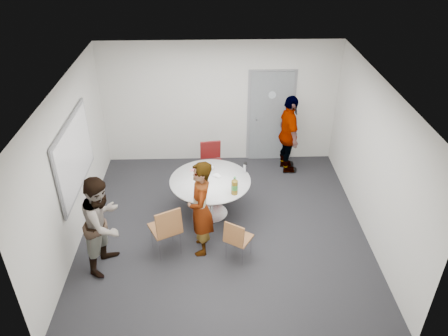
{
  "coord_description": "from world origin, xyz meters",
  "views": [
    {
      "loc": [
        -0.18,
        -6.12,
        5.08
      ],
      "look_at": [
        0.02,
        0.25,
        1.12
      ],
      "focal_mm": 35.0,
      "sensor_mm": 36.0,
      "label": 1
    }
  ],
  "objects_px": {
    "chair_near_left": "(167,227)",
    "person_left": "(103,223)",
    "chair_near_right": "(237,237)",
    "chair_far": "(211,159)",
    "person_right": "(289,135)",
    "table": "(212,185)",
    "whiteboard": "(75,155)",
    "door": "(271,117)",
    "person_main": "(201,209)"
  },
  "relations": [
    {
      "from": "person_main",
      "to": "chair_far",
      "type": "bearing_deg",
      "value": 174.11
    },
    {
      "from": "door",
      "to": "person_main",
      "type": "relative_size",
      "value": 1.25
    },
    {
      "from": "whiteboard",
      "to": "chair_near_right",
      "type": "distance_m",
      "value": 3.0
    },
    {
      "from": "table",
      "to": "person_left",
      "type": "height_order",
      "value": "person_left"
    },
    {
      "from": "chair_far",
      "to": "person_right",
      "type": "relative_size",
      "value": 0.53
    },
    {
      "from": "person_left",
      "to": "chair_near_left",
      "type": "bearing_deg",
      "value": -62.46
    },
    {
      "from": "table",
      "to": "person_right",
      "type": "distance_m",
      "value": 2.24
    },
    {
      "from": "door",
      "to": "chair_near_left",
      "type": "bearing_deg",
      "value": -123.05
    },
    {
      "from": "whiteboard",
      "to": "chair_near_left",
      "type": "height_order",
      "value": "whiteboard"
    },
    {
      "from": "whiteboard",
      "to": "door",
      "type": "bearing_deg",
      "value": 32.66
    },
    {
      "from": "whiteboard",
      "to": "chair_far",
      "type": "bearing_deg",
      "value": 30.33
    },
    {
      "from": "whiteboard",
      "to": "person_main",
      "type": "relative_size",
      "value": 1.12
    },
    {
      "from": "whiteboard",
      "to": "person_right",
      "type": "bearing_deg",
      "value": 24.23
    },
    {
      "from": "chair_near_left",
      "to": "person_left",
      "type": "distance_m",
      "value": 0.99
    },
    {
      "from": "person_right",
      "to": "person_left",
      "type": "bearing_deg",
      "value": 123.15
    },
    {
      "from": "whiteboard",
      "to": "chair_near_left",
      "type": "xyz_separation_m",
      "value": [
        1.53,
        -0.84,
        -0.87
      ]
    },
    {
      "from": "door",
      "to": "chair_far",
      "type": "bearing_deg",
      "value": -143.58
    },
    {
      "from": "door",
      "to": "chair_near_right",
      "type": "distance_m",
      "value": 3.45
    },
    {
      "from": "person_left",
      "to": "person_right",
      "type": "relative_size",
      "value": 0.96
    },
    {
      "from": "chair_far",
      "to": "person_right",
      "type": "xyz_separation_m",
      "value": [
        1.63,
        0.43,
        0.3
      ]
    },
    {
      "from": "door",
      "to": "person_right",
      "type": "relative_size",
      "value": 1.23
    },
    {
      "from": "chair_near_right",
      "to": "person_left",
      "type": "height_order",
      "value": "person_left"
    },
    {
      "from": "person_right",
      "to": "chair_far",
      "type": "bearing_deg",
      "value": 97.92
    },
    {
      "from": "whiteboard",
      "to": "person_right",
      "type": "relative_size",
      "value": 1.1
    },
    {
      "from": "chair_near_right",
      "to": "table",
      "type": "bearing_deg",
      "value": 139.33
    },
    {
      "from": "chair_near_left",
      "to": "whiteboard",
      "type": "bearing_deg",
      "value": 124.59
    },
    {
      "from": "person_main",
      "to": "person_right",
      "type": "distance_m",
      "value": 3.07
    },
    {
      "from": "table",
      "to": "chair_near_right",
      "type": "distance_m",
      "value": 1.29
    },
    {
      "from": "chair_near_right",
      "to": "whiteboard",
      "type": "bearing_deg",
      "value": -168.82
    },
    {
      "from": "chair_near_left",
      "to": "chair_far",
      "type": "bearing_deg",
      "value": 44.68
    },
    {
      "from": "door",
      "to": "person_right",
      "type": "bearing_deg",
      "value": -58.3
    },
    {
      "from": "table",
      "to": "chair_far",
      "type": "bearing_deg",
      "value": 90.32
    },
    {
      "from": "chair_near_left",
      "to": "chair_near_right",
      "type": "distance_m",
      "value": 1.13
    },
    {
      "from": "chair_near_left",
      "to": "person_left",
      "type": "bearing_deg",
      "value": 164.07
    },
    {
      "from": "table",
      "to": "chair_near_left",
      "type": "xyz_separation_m",
      "value": [
        -0.73,
        -1.06,
        -0.08
      ]
    },
    {
      "from": "chair_near_left",
      "to": "person_right",
      "type": "distance_m",
      "value": 3.51
    },
    {
      "from": "table",
      "to": "chair_near_right",
      "type": "bearing_deg",
      "value": -72.57
    },
    {
      "from": "chair_near_left",
      "to": "chair_near_right",
      "type": "height_order",
      "value": "chair_near_left"
    },
    {
      "from": "chair_far",
      "to": "person_main",
      "type": "distance_m",
      "value": 2.08
    },
    {
      "from": "chair_near_left",
      "to": "person_right",
      "type": "bearing_deg",
      "value": 20.97
    },
    {
      "from": "door",
      "to": "person_main",
      "type": "bearing_deg",
      "value": -116.15
    },
    {
      "from": "whiteboard",
      "to": "table",
      "type": "bearing_deg",
      "value": 5.47
    },
    {
      "from": "door",
      "to": "person_main",
      "type": "height_order",
      "value": "door"
    },
    {
      "from": "person_left",
      "to": "whiteboard",
      "type": "bearing_deg",
      "value": 46.74
    },
    {
      "from": "table",
      "to": "person_left",
      "type": "xyz_separation_m",
      "value": [
        -1.68,
        -1.23,
        0.16
      ]
    },
    {
      "from": "chair_near_left",
      "to": "chair_near_right",
      "type": "relative_size",
      "value": 1.22
    },
    {
      "from": "door",
      "to": "chair_near_left",
      "type": "xyz_separation_m",
      "value": [
        -2.03,
        -3.12,
        -0.45
      ]
    },
    {
      "from": "chair_near_right",
      "to": "person_main",
      "type": "xyz_separation_m",
      "value": [
        -0.57,
        0.27,
        0.38
      ]
    },
    {
      "from": "door",
      "to": "chair_far",
      "type": "xyz_separation_m",
      "value": [
        -1.3,
        -0.96,
        -0.47
      ]
    },
    {
      "from": "whiteboard",
      "to": "person_left",
      "type": "distance_m",
      "value": 1.33
    }
  ]
}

